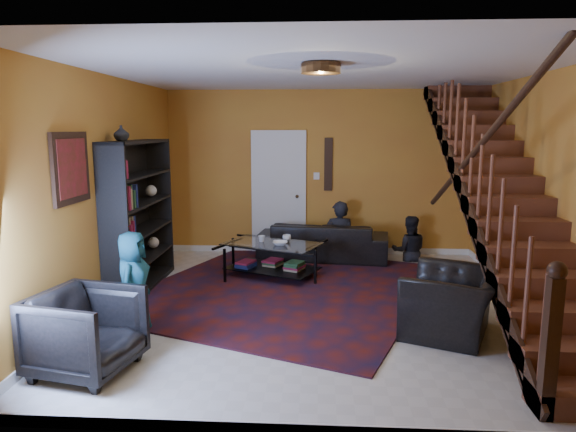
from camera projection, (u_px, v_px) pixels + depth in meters
The scene contains 21 objects.
floor at pixel (318, 305), 6.32m from camera, with size 5.50×5.50×0.00m, color beige.
room at pixel (230, 270), 7.70m from camera, with size 5.50×5.50×5.50m.
staircase at pixel (502, 194), 5.95m from camera, with size 0.95×5.02×3.18m.
bookshelf at pixel (140, 218), 6.89m from camera, with size 0.35×1.80×2.00m.
door at pixel (279, 195), 8.87m from camera, with size 0.82×0.05×2.05m, color silver.
framed_picture at pixel (71, 168), 5.29m from camera, with size 0.04×0.74×0.74m, color maroon.
wall_hanging at pixel (328, 164), 8.73m from camera, with size 0.14×0.03×0.90m, color black.
ceiling_fixture at pixel (321, 68), 5.07m from camera, with size 0.40×0.40×0.10m, color #3F2814.
rug at pixel (286, 288), 6.98m from camera, with size 3.53×4.03×0.02m, color #4B120D.
sofa at pixel (323, 241), 8.53m from camera, with size 2.12×0.83×0.62m, color black.
armchair_left at pixel (86, 332), 4.53m from camera, with size 0.80×0.83×0.75m, color black.
armchair_right at pixel (451, 303), 5.41m from camera, with size 1.04×0.91×0.68m, color black.
person_adult_a at pixel (339, 243), 8.57m from camera, with size 0.52×0.34×1.42m, color black.
person_adult_b at pixel (409, 251), 8.52m from camera, with size 0.58×0.45×1.19m, color black.
person_child at pixel (133, 283), 5.39m from camera, with size 0.54×0.35×1.10m, color #194D5F.
coffee_table at pixel (272, 257), 7.49m from camera, with size 1.53×1.24×0.51m.
cup_a at pixel (287, 238), 7.58m from camera, with size 0.12×0.12×0.10m, color #999999.
cup_b at pixel (262, 239), 7.54m from camera, with size 0.10×0.10×0.09m, color #999999.
bowl at pixel (280, 243), 7.33m from camera, with size 0.22×0.22×0.05m, color #999999.
vase at pixel (121, 133), 6.21m from camera, with size 0.18×0.18×0.19m, color #999999.
popcorn_bucket at pixel (97, 364), 4.51m from camera, with size 0.15×0.15×0.17m, color red.
Camera 1 is at (-0.01, -6.05, 2.15)m, focal length 32.00 mm.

